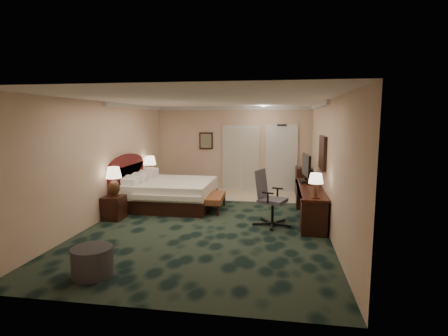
% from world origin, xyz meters
% --- Properties ---
extents(floor, '(5.00, 7.50, 0.00)m').
position_xyz_m(floor, '(0.00, 0.00, 0.00)').
color(floor, black).
rests_on(floor, ground).
extents(ceiling, '(5.00, 7.50, 0.00)m').
position_xyz_m(ceiling, '(0.00, 0.00, 2.70)').
color(ceiling, white).
rests_on(ceiling, wall_back).
extents(wall_back, '(5.00, 0.00, 2.70)m').
position_xyz_m(wall_back, '(0.00, 3.75, 1.35)').
color(wall_back, tan).
rests_on(wall_back, ground).
extents(wall_front, '(5.00, 0.00, 2.70)m').
position_xyz_m(wall_front, '(0.00, -3.75, 1.35)').
color(wall_front, tan).
rests_on(wall_front, ground).
extents(wall_left, '(0.00, 7.50, 2.70)m').
position_xyz_m(wall_left, '(-2.50, 0.00, 1.35)').
color(wall_left, tan).
rests_on(wall_left, ground).
extents(wall_right, '(0.00, 7.50, 2.70)m').
position_xyz_m(wall_right, '(2.50, 0.00, 1.35)').
color(wall_right, tan).
rests_on(wall_right, ground).
extents(crown_molding, '(5.00, 7.50, 0.10)m').
position_xyz_m(crown_molding, '(0.00, 0.00, 2.65)').
color(crown_molding, silver).
rests_on(crown_molding, wall_back).
extents(tile_patch, '(3.20, 1.70, 0.01)m').
position_xyz_m(tile_patch, '(0.90, 2.90, 0.01)').
color(tile_patch, beige).
rests_on(tile_patch, ground).
extents(headboard, '(0.12, 2.00, 1.40)m').
position_xyz_m(headboard, '(-2.44, 1.00, 0.70)').
color(headboard, '#451210').
rests_on(headboard, ground).
extents(entry_door, '(1.02, 0.06, 2.18)m').
position_xyz_m(entry_door, '(1.55, 3.72, 1.05)').
color(entry_door, silver).
rests_on(entry_door, ground).
extents(closet_doors, '(1.20, 0.06, 2.10)m').
position_xyz_m(closet_doors, '(0.25, 3.71, 1.05)').
color(closet_doors, beige).
rests_on(closet_doors, ground).
extents(wall_art, '(0.45, 0.06, 0.55)m').
position_xyz_m(wall_art, '(-0.90, 3.71, 1.60)').
color(wall_art, '#475F54').
rests_on(wall_art, wall_back).
extents(wall_mirror, '(0.05, 0.95, 0.75)m').
position_xyz_m(wall_mirror, '(2.46, 0.60, 1.55)').
color(wall_mirror, white).
rests_on(wall_mirror, wall_right).
extents(bed, '(2.15, 2.00, 0.68)m').
position_xyz_m(bed, '(-1.32, 1.22, 0.34)').
color(bed, white).
rests_on(bed, ground).
extents(nightstand_near, '(0.43, 0.49, 0.54)m').
position_xyz_m(nightstand_near, '(-2.26, -0.17, 0.27)').
color(nightstand_near, black).
rests_on(nightstand_near, ground).
extents(nightstand_far, '(0.43, 0.49, 0.53)m').
position_xyz_m(nightstand_far, '(-2.27, 2.31, 0.27)').
color(nightstand_far, black).
rests_on(nightstand_far, ground).
extents(lamp_near, '(0.45, 0.45, 0.68)m').
position_xyz_m(lamp_near, '(-2.25, -0.14, 0.88)').
color(lamp_near, black).
rests_on(lamp_near, nightstand_near).
extents(lamp_far, '(0.40, 0.40, 0.69)m').
position_xyz_m(lamp_far, '(-2.31, 2.28, 0.88)').
color(lamp_far, black).
rests_on(lamp_far, nightstand_far).
extents(bed_bench, '(0.47, 1.20, 0.40)m').
position_xyz_m(bed_bench, '(-0.09, 0.98, 0.20)').
color(bed_bench, brown).
rests_on(bed_bench, ground).
extents(ottoman, '(0.70, 0.70, 0.43)m').
position_xyz_m(ottoman, '(-1.20, -2.99, 0.21)').
color(ottoman, '#2C2C31').
rests_on(ottoman, ground).
extents(desk, '(0.56, 2.59, 0.75)m').
position_xyz_m(desk, '(2.20, 0.52, 0.37)').
color(desk, black).
rests_on(desk, ground).
extents(tv, '(0.16, 0.90, 0.70)m').
position_xyz_m(tv, '(2.16, 1.23, 1.10)').
color(tv, black).
rests_on(tv, desk).
extents(desk_lamp, '(0.31, 0.31, 0.51)m').
position_xyz_m(desk_lamp, '(2.21, -0.56, 1.00)').
color(desk_lamp, black).
rests_on(desk_lamp, desk).
extents(desk_chair, '(0.89, 0.86, 1.22)m').
position_xyz_m(desk_chair, '(1.37, -0.08, 0.61)').
color(desk_chair, '#4D4C57').
rests_on(desk_chair, ground).
extents(minibar, '(0.45, 0.81, 0.85)m').
position_xyz_m(minibar, '(2.23, 3.20, 0.43)').
color(minibar, black).
rests_on(minibar, ground).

